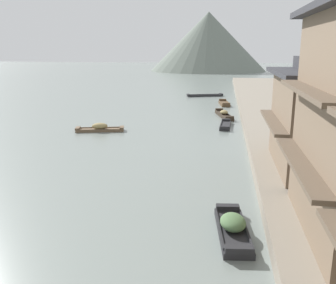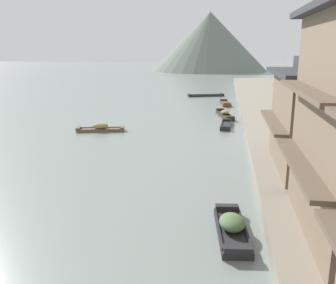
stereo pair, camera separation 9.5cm
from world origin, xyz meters
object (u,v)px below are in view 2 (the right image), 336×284
boat_midriver_upstream (226,125)px  house_waterfront_tall (336,116)px  boat_moored_nearest (100,128)px  boat_upstream_distant (225,104)px  boat_midriver_drifting (232,227)px  boat_moored_far (206,95)px  boat_moored_second (225,115)px

boat_midriver_upstream → house_waterfront_tall: 15.59m
boat_moored_nearest → boat_midriver_upstream: boat_moored_nearest is taller
boat_moored_nearest → boat_upstream_distant: (11.11, 18.08, -0.09)m
boat_midriver_drifting → boat_upstream_distant: boat_midriver_drifting is taller
boat_midriver_upstream → boat_moored_far: bearing=97.9°
boat_midriver_upstream → boat_upstream_distant: size_ratio=0.97×
boat_moored_nearest → house_waterfront_tall: (17.14, -10.34, 3.42)m
boat_moored_nearest → boat_moored_far: bearing=73.2°
boat_upstream_distant → house_waterfront_tall: 29.27m
boat_upstream_distant → boat_moored_second: bearing=-89.9°
boat_midriver_upstream → house_waterfront_tall: (5.87, -14.00, 3.54)m
boat_moored_far → boat_midriver_drifting: 44.57m
boat_midriver_upstream → house_waterfront_tall: house_waterfront_tall is taller
boat_moored_nearest → boat_midriver_drifting: boat_midriver_drifting is taller
boat_moored_nearest → boat_midriver_drifting: size_ratio=1.10×
boat_moored_far → boat_midriver_upstream: (3.21, -23.12, 0.01)m
boat_moored_far → house_waterfront_tall: 38.38m
boat_moored_far → house_waterfront_tall: bearing=-76.3°
boat_moored_nearest → boat_moored_far: size_ratio=0.78×
boat_moored_second → boat_midriver_upstream: 5.45m
boat_moored_second → house_waterfront_tall: 20.64m
boat_moored_far → boat_upstream_distant: 9.22m
boat_upstream_distant → house_waterfront_tall: bearing=-78.0°
boat_midriver_upstream → boat_moored_nearest: bearing=-162.0°
house_waterfront_tall → boat_midriver_upstream: bearing=112.8°
boat_moored_far → boat_midriver_drifting: boat_midriver_drifting is taller
boat_moored_far → boat_upstream_distant: boat_upstream_distant is taller
boat_moored_second → boat_moored_far: bearing=99.8°
boat_upstream_distant → boat_moored_nearest: bearing=-121.6°
boat_moored_nearest → house_waterfront_tall: 20.31m
boat_moored_far → boat_moored_second: bearing=-80.2°
boat_moored_second → boat_midriver_drifting: size_ratio=1.38×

